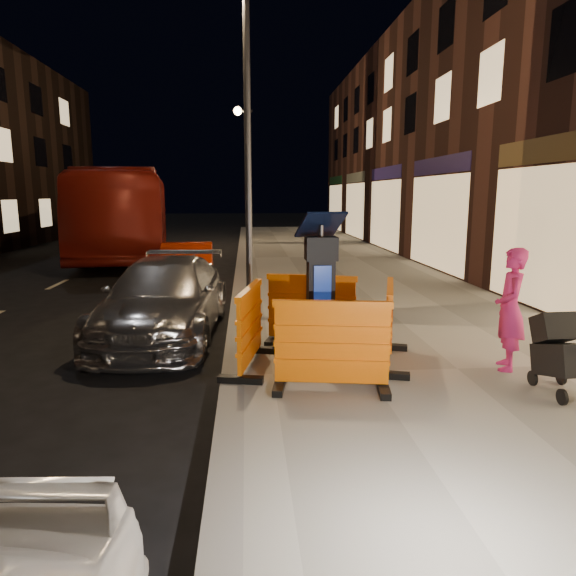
{
  "coord_description": "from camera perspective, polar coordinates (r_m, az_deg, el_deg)",
  "views": [
    {
      "loc": [
        0.2,
        -6.36,
        2.46
      ],
      "look_at": [
        0.8,
        1.0,
        1.1
      ],
      "focal_mm": 32.0,
      "sensor_mm": 36.0,
      "label": 1
    }
  ],
  "objects": [
    {
      "name": "barrier_bldgside",
      "position": [
        7.18,
        11.14,
        -3.98
      ],
      "size": [
        0.94,
        1.51,
        1.09
      ],
      "primitive_type": "cube",
      "rotation": [
        0.0,
        0.0,
        1.29
      ],
      "color": "orange",
      "rests_on": "sidewalk"
    },
    {
      "name": "parking_kiosk",
      "position": [
        6.89,
        3.63,
        -0.72
      ],
      "size": [
        0.75,
        0.75,
        1.96
      ],
      "primitive_type": "cube",
      "rotation": [
        0.0,
        0.0,
        -0.24
      ],
      "color": "black",
      "rests_on": "sidewalk"
    },
    {
      "name": "barrier_kerbside",
      "position": [
        6.91,
        -4.25,
        -4.37
      ],
      "size": [
        0.86,
        1.49,
        1.09
      ],
      "primitive_type": "cube",
      "rotation": [
        0.0,
        0.0,
        1.36
      ],
      "color": "orange",
      "rests_on": "sidewalk"
    },
    {
      "name": "sidewalk",
      "position": [
        7.35,
        18.26,
        -9.05
      ],
      "size": [
        6.0,
        60.0,
        0.15
      ],
      "primitive_type": "cube",
      "color": "gray",
      "rests_on": "ground"
    },
    {
      "name": "car_silver",
      "position": [
        9.34,
        -13.38,
        -5.13
      ],
      "size": [
        2.11,
        4.67,
        1.33
      ],
      "primitive_type": "imported",
      "rotation": [
        0.0,
        0.0,
        -0.06
      ],
      "color": "#A7A7AC",
      "rests_on": "ground"
    },
    {
      "name": "street_lamp_far",
      "position": [
        24.37,
        -4.64,
        12.03
      ],
      "size": [
        0.12,
        0.12,
        6.0
      ],
      "primitive_type": "cylinder",
      "color": "#3F3F44",
      "rests_on": "sidewalk"
    },
    {
      "name": "ground_plane",
      "position": [
        6.82,
        -6.13,
        -10.76
      ],
      "size": [
        120.0,
        120.0,
        0.0
      ],
      "primitive_type": "plane",
      "color": "black",
      "rests_on": "ground"
    },
    {
      "name": "street_lamp_mid",
      "position": [
        9.39,
        -4.49,
        14.62
      ],
      "size": [
        0.12,
        0.12,
        6.0
      ],
      "primitive_type": "cylinder",
      "color": "#3F3F44",
      "rests_on": "sidewalk"
    },
    {
      "name": "barrier_back",
      "position": [
        7.9,
        2.61,
        -2.48
      ],
      "size": [
        1.51,
        0.96,
        1.09
      ],
      "primitive_type": "cube",
      "rotation": [
        0.0,
        0.0,
        -0.3
      ],
      "color": "orange",
      "rests_on": "sidewalk"
    },
    {
      "name": "barrier_front",
      "position": [
        6.08,
        4.87,
        -6.46
      ],
      "size": [
        1.48,
        0.79,
        1.09
      ],
      "primitive_type": "cube",
      "rotation": [
        0.0,
        0.0,
        -0.16
      ],
      "color": "orange",
      "rests_on": "sidewalk"
    },
    {
      "name": "bus_doubledecker",
      "position": [
        21.82,
        -17.2,
        3.5
      ],
      "size": [
        4.54,
        12.44,
        3.39
      ],
      "primitive_type": "imported",
      "rotation": [
        0.0,
        0.0,
        0.14
      ],
      "color": "maroon",
      "rests_on": "ground"
    },
    {
      "name": "kerb",
      "position": [
        6.8,
        -6.14,
        -10.17
      ],
      "size": [
        0.3,
        60.0,
        0.15
      ],
      "primitive_type": "cube",
      "color": "slate",
      "rests_on": "ground"
    },
    {
      "name": "man",
      "position": [
        7.36,
        23.45,
        -2.18
      ],
      "size": [
        0.56,
        0.69,
        1.63
      ],
      "primitive_type": "imported",
      "rotation": [
        0.0,
        0.0,
        -1.89
      ],
      "color": "#B92164",
      "rests_on": "sidewalk"
    },
    {
      "name": "car_red",
      "position": [
        13.48,
        -11.04,
        -0.28
      ],
      "size": [
        1.48,
        3.75,
        1.21
      ],
      "primitive_type": "imported",
      "rotation": [
        0.0,
        0.0,
        0.05
      ],
      "color": "#A72105",
      "rests_on": "ground"
    },
    {
      "name": "stroller",
      "position": [
        6.79,
        28.29,
        -6.66
      ],
      "size": [
        0.5,
        0.75,
        0.92
      ],
      "primitive_type": "cube",
      "rotation": [
        0.0,
        0.0,
        0.03
      ],
      "color": "black",
      "rests_on": "sidewalk"
    }
  ]
}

